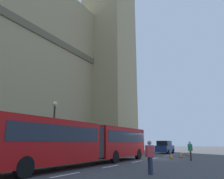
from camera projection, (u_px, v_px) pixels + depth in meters
name	position (u px, v px, depth m)	size (l,w,h in m)	color
ground_plane	(152.00, 159.00, 22.17)	(160.00, 160.00, 0.00)	#424244
lane_centre_marking	(154.00, 158.00, 22.80)	(39.00, 0.16, 0.01)	silver
articulated_bus	(89.00, 141.00, 16.48)	(16.40, 2.54, 2.90)	#B20F0F
sedan_lead	(165.00, 147.00, 33.17)	(4.40, 1.86, 1.85)	navy
traffic_cone_west	(171.00, 156.00, 21.90)	(0.36, 0.36, 0.58)	black
traffic_cone_middle	(181.00, 155.00, 23.80)	(0.36, 0.36, 0.58)	black
traffic_cone_east	(188.00, 153.00, 27.68)	(0.36, 0.36, 0.58)	black
street_lamp	(54.00, 126.00, 19.67)	(0.44, 0.44, 5.27)	black
pedestrian_near_cones	(150.00, 156.00, 11.46)	(0.46, 0.45, 1.69)	#262D4C
pedestrian_by_kerb	(190.00, 150.00, 20.01)	(0.36, 0.43, 1.69)	#333333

